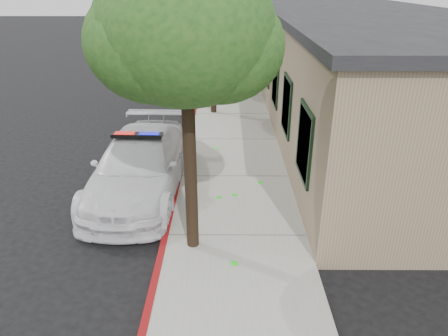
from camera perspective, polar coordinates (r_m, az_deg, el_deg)
ground at (r=9.42m, az=-8.43°, el=-9.91°), size 120.00×120.00×0.00m
sidewalk at (r=11.86m, az=1.23°, el=-1.43°), size 3.20×60.00×0.15m
red_curb at (r=11.94m, az=-6.18°, el=-1.38°), size 0.14×60.00×0.16m
clapboard_building at (r=17.75m, az=18.13°, el=13.28°), size 7.30×20.89×4.24m
police_car at (r=11.19m, az=-11.59°, el=0.41°), size 2.42×5.52×1.70m
street_tree_near at (r=7.37m, az=-5.36°, el=17.59°), size 3.42×3.12×5.71m
street_tree_mid at (r=16.96m, az=-1.58°, el=21.16°), size 2.84×2.95×5.42m
street_tree_far at (r=21.22m, az=-1.22°, el=21.23°), size 2.82×2.72×5.11m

